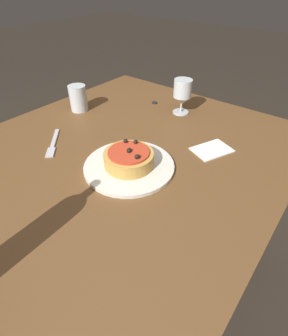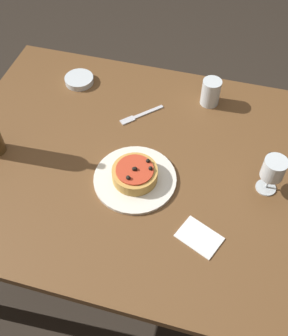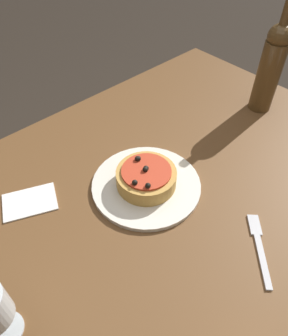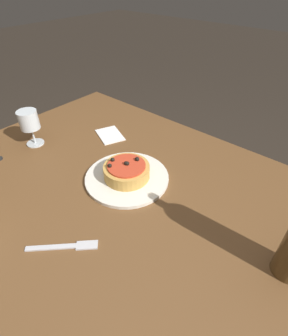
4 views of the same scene
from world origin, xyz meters
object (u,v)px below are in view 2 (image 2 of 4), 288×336
at_px(pizza, 135,174).
at_px(water_cup, 211,92).
at_px(wine_glass, 273,170).
at_px(bottle_cap, 271,155).
at_px(dinner_plate, 135,179).
at_px(side_bowl, 79,80).
at_px(fork, 139,116).
at_px(dining_table, 137,174).

height_order(pizza, water_cup, water_cup).
relative_size(wine_glass, bottle_cap, 6.01).
distance_m(dinner_plate, side_bowl, 0.56).
height_order(water_cup, side_bowl, water_cup).
xyz_separation_m(water_cup, side_bowl, (-0.55, -0.02, -0.04)).
distance_m(dinner_plate, water_cup, 0.48).
distance_m(wine_glass, fork, 0.56).
relative_size(wine_glass, side_bowl, 1.21).
distance_m(water_cup, bottle_cap, 0.34).
height_order(side_bowl, fork, side_bowl).
bearing_deg(dinner_plate, bottle_cap, 27.56).
bearing_deg(side_bowl, wine_glass, -23.32).
xyz_separation_m(side_bowl, fork, (0.30, -0.13, -0.01)).
relative_size(side_bowl, bottle_cap, 4.99).
xyz_separation_m(fork, bottle_cap, (0.51, -0.07, 0.00)).
xyz_separation_m(wine_glass, water_cup, (-0.25, 0.37, -0.05)).
relative_size(pizza, bottle_cap, 6.45).
relative_size(wine_glass, water_cup, 1.33).
relative_size(dinner_plate, side_bowl, 2.37).
distance_m(dinner_plate, fork, 0.31).
xyz_separation_m(dinner_plate, fork, (-0.07, 0.30, -0.00)).
distance_m(dinner_plate, pizza, 0.03).
relative_size(dinner_plate, fork, 1.94).
bearing_deg(wine_glass, pizza, -169.43).
distance_m(fork, bottle_cap, 0.52).
xyz_separation_m(dinner_plate, bottle_cap, (0.44, 0.23, -0.00)).
distance_m(dining_table, bottle_cap, 0.49).
bearing_deg(side_bowl, dinner_plate, -49.36).
bearing_deg(pizza, wine_glass, 10.57).
height_order(wine_glass, fork, wine_glass).
height_order(dinner_plate, water_cup, water_cup).
height_order(water_cup, fork, water_cup).
xyz_separation_m(dining_table, pizza, (0.02, -0.08, 0.12)).
height_order(dining_table, pizza, pizza).
bearing_deg(bottle_cap, side_bowl, 166.41).
height_order(dinner_plate, wine_glass, wine_glass).
bearing_deg(side_bowl, water_cup, 2.12).
height_order(dinner_plate, side_bowl, side_bowl).
relative_size(water_cup, side_bowl, 0.91).
relative_size(dining_table, wine_glass, 9.36).
bearing_deg(side_bowl, pizza, -49.35).
bearing_deg(pizza, side_bowl, 130.65).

